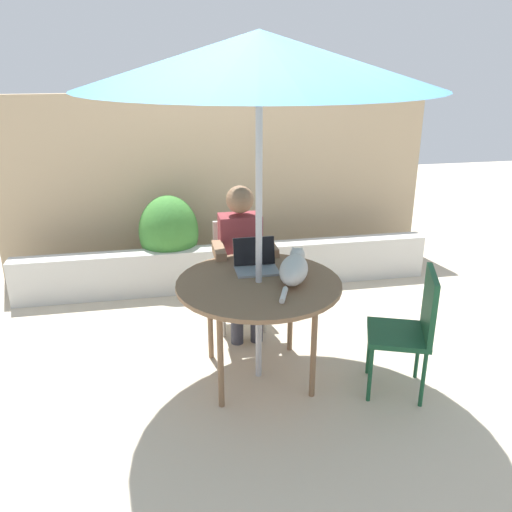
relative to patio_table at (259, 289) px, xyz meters
The scene contains 11 objects.
ground_plane 0.69m from the patio_table, ahead, with size 14.00×14.00×0.00m, color beige.
fence_back 2.29m from the patio_table, 90.00° to the left, with size 4.50×0.08×1.83m, color tan.
planter_wall_low 1.65m from the patio_table, 90.00° to the left, with size 4.05×0.20×0.43m, color beige.
patio_table is the anchor object (origin of this frame).
patio_umbrella 1.47m from the patio_table, ahead, with size 2.20×2.20×2.33m.
chair_occupied 0.89m from the patio_table, 90.00° to the left, with size 0.40×0.40×0.89m.
chair_empty 1.05m from the patio_table, 20.82° to the right, with size 0.52×0.52×0.89m.
person_seated 0.72m from the patio_table, 90.00° to the left, with size 0.48×0.48×1.23m.
laptop 0.27m from the patio_table, 84.87° to the left, with size 0.30×0.25×0.21m.
cat 0.28m from the patio_table, ahead, with size 0.34×0.61×0.17m.
potted_plant_near_fence 1.89m from the patio_table, 106.93° to the left, with size 0.58×0.58×0.91m.
Camera 1 is at (-0.65, -3.29, 2.21)m, focal length 37.79 mm.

